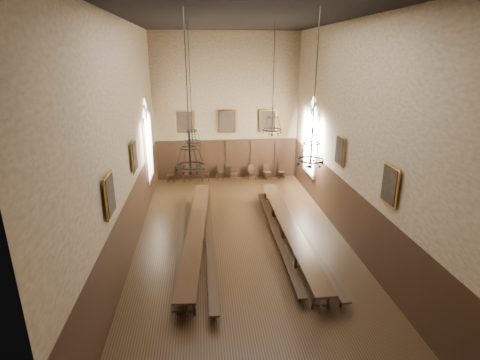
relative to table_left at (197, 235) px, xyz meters
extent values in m
cube|color=black|center=(1.94, -0.18, -0.41)|extent=(9.00, 18.00, 0.02)
cube|color=black|center=(1.94, -0.18, 8.61)|extent=(9.00, 18.00, 0.02)
cube|color=#917C59|center=(1.94, 8.83, 4.10)|extent=(9.00, 0.02, 9.00)
cube|color=#917C59|center=(1.94, -9.19, 4.10)|extent=(9.00, 0.02, 9.00)
cube|color=#917C59|center=(-2.57, -0.18, 4.10)|extent=(0.02, 18.00, 9.00)
cube|color=#917C59|center=(6.45, -0.18, 4.10)|extent=(0.02, 18.00, 9.00)
cube|color=black|center=(0.00, 0.00, 0.37)|extent=(1.41, 10.38, 0.07)
cube|color=black|center=(3.94, -0.17, 0.36)|extent=(0.75, 10.25, 0.07)
cube|color=black|center=(-0.66, -0.14, 0.01)|extent=(0.47, 9.74, 0.05)
cube|color=black|center=(0.54, -0.06, 0.05)|extent=(0.32, 10.69, 0.05)
cube|color=black|center=(3.41, -0.12, -0.01)|extent=(0.41, 9.36, 0.05)
cube|color=black|center=(4.40, 0.07, 0.05)|extent=(0.74, 10.58, 0.05)
cube|color=black|center=(-1.66, 8.32, 0.05)|extent=(0.44, 0.44, 0.05)
cube|color=black|center=(-1.66, 8.50, 0.31)|extent=(0.43, 0.06, 0.51)
cube|color=black|center=(-0.66, 8.39, 0.07)|extent=(0.47, 0.47, 0.05)
cube|color=black|center=(-0.66, 8.58, 0.34)|extent=(0.45, 0.07, 0.53)
cube|color=black|center=(0.52, 8.30, 0.06)|extent=(0.46, 0.46, 0.05)
cube|color=black|center=(0.52, 8.49, 0.32)|extent=(0.43, 0.07, 0.51)
cube|color=black|center=(1.47, 8.41, 0.04)|extent=(0.49, 0.49, 0.05)
cube|color=black|center=(1.47, 8.59, 0.29)|extent=(0.42, 0.12, 0.50)
cube|color=black|center=(2.34, 8.37, 0.01)|extent=(0.47, 0.47, 0.05)
cube|color=black|center=(2.34, 8.53, 0.24)|extent=(0.39, 0.12, 0.46)
cube|color=black|center=(3.52, 8.29, 0.05)|extent=(0.51, 0.51, 0.05)
cube|color=black|center=(3.52, 8.47, 0.30)|extent=(0.42, 0.14, 0.50)
cube|color=black|center=(4.52, 8.29, 0.05)|extent=(0.54, 0.54, 0.05)
cube|color=black|center=(4.52, 8.47, 0.30)|extent=(0.41, 0.18, 0.50)
cube|color=black|center=(5.48, 8.33, 0.03)|extent=(0.46, 0.46, 0.05)
cube|color=black|center=(5.48, 8.50, 0.27)|extent=(0.41, 0.10, 0.48)
cylinder|color=black|center=(-0.08, 2.74, 6.50)|extent=(0.03, 0.03, 4.19)
torus|color=black|center=(-0.08, 2.74, 3.42)|extent=(0.79, 0.79, 0.05)
torus|color=black|center=(-0.08, 2.74, 3.94)|extent=(0.50, 0.50, 0.04)
cylinder|color=black|center=(-0.08, 2.74, 3.84)|extent=(0.06, 0.06, 1.12)
cylinder|color=black|center=(3.60, 2.36, 6.83)|extent=(0.03, 0.03, 3.53)
torus|color=black|center=(3.60, 2.36, 3.98)|extent=(0.88, 0.88, 0.05)
torus|color=black|center=(3.60, 2.36, 4.55)|extent=(0.56, 0.56, 0.04)
cylinder|color=black|center=(3.60, 2.36, 4.45)|extent=(0.06, 0.06, 1.24)
cylinder|color=black|center=(-0.05, -2.49, 6.77)|extent=(0.03, 0.03, 3.65)
torus|color=black|center=(-0.05, -2.49, 3.80)|extent=(0.93, 0.93, 0.05)
torus|color=black|center=(-0.05, -2.49, 4.40)|extent=(0.59, 0.59, 0.04)
cylinder|color=black|center=(-0.05, -2.49, 4.29)|extent=(0.07, 0.07, 1.32)
cylinder|color=black|center=(3.85, -3.04, 6.84)|extent=(0.03, 0.03, 3.52)
torus|color=black|center=(3.85, -3.04, 4.03)|extent=(0.85, 0.85, 0.05)
torus|color=black|center=(3.85, -3.04, 4.58)|extent=(0.54, 0.54, 0.04)
cylinder|color=black|center=(3.85, -3.04, 4.48)|extent=(0.06, 0.06, 1.20)
cube|color=#AA7429|center=(-0.66, 8.70, 3.30)|extent=(1.10, 0.12, 1.40)
cube|color=black|center=(-0.66, 8.70, 3.30)|extent=(0.98, 0.02, 1.28)
cube|color=#AA7429|center=(1.94, 8.70, 3.30)|extent=(1.10, 0.12, 1.40)
cube|color=black|center=(1.94, 8.70, 3.30)|extent=(0.98, 0.02, 1.28)
cube|color=#AA7429|center=(4.54, 8.70, 3.30)|extent=(1.10, 0.12, 1.40)
cube|color=black|center=(4.54, 8.70, 3.30)|extent=(0.98, 0.02, 1.28)
cube|color=#AA7429|center=(-2.44, 0.82, 3.30)|extent=(0.12, 1.00, 1.30)
cube|color=black|center=(-2.44, 0.82, 3.30)|extent=(0.02, 0.88, 1.18)
cube|color=#AA7429|center=(-2.44, -3.68, 3.30)|extent=(0.12, 1.00, 1.30)
cube|color=black|center=(-2.44, -3.68, 3.30)|extent=(0.02, 0.88, 1.18)
cube|color=#AA7429|center=(6.32, 0.82, 3.30)|extent=(0.12, 1.00, 1.30)
cube|color=black|center=(6.32, 0.82, 3.30)|extent=(0.02, 0.88, 1.18)
cube|color=#AA7429|center=(6.32, -3.68, 3.30)|extent=(0.12, 1.00, 1.30)
cube|color=black|center=(6.32, -3.68, 3.30)|extent=(0.02, 0.88, 1.18)
camera|label=1|loc=(0.34, -14.44, 7.29)|focal=28.00mm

